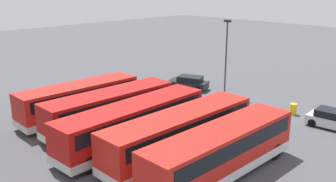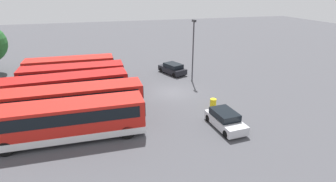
{
  "view_description": "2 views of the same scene",
  "coord_description": "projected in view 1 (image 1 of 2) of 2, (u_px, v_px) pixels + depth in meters",
  "views": [
    {
      "loc": [
        -18.68,
        26.41,
        10.99
      ],
      "look_at": [
        2.96,
        4.78,
        1.99
      ],
      "focal_mm": 39.8,
      "sensor_mm": 36.0,
      "label": 1
    },
    {
      "loc": [
        -25.82,
        8.03,
        10.82
      ],
      "look_at": [
        -2.17,
        1.16,
        1.14
      ],
      "focal_mm": 28.03,
      "sensor_mm": 36.0,
      "label": 2
    }
  ],
  "objects": [
    {
      "name": "car_small_green",
      "position": [
        189.0,
        83.0,
        39.42
      ],
      "size": [
        4.48,
        3.17,
        1.43
      ],
      "color": "black",
      "rests_on": "ground"
    },
    {
      "name": "bus_single_deck_second",
      "position": [
        181.0,
        132.0,
        24.05
      ],
      "size": [
        2.66,
        11.89,
        2.95
      ],
      "color": "red",
      "rests_on": "ground"
    },
    {
      "name": "car_hatchback_silver",
      "position": [
        334.0,
        120.0,
        28.89
      ],
      "size": [
        4.15,
        2.08,
        1.43
      ],
      "color": "silver",
      "rests_on": "ground"
    },
    {
      "name": "bus_single_deck_fourth",
      "position": [
        111.0,
        108.0,
        28.61
      ],
      "size": [
        2.72,
        10.96,
        2.95
      ],
      "color": "#B71411",
      "rests_on": "ground"
    },
    {
      "name": "bus_single_deck_fifth",
      "position": [
        79.0,
        100.0,
        30.76
      ],
      "size": [
        2.75,
        10.36,
        2.95
      ],
      "color": "red",
      "rests_on": "ground"
    },
    {
      "name": "bus_single_deck_near_end",
      "position": [
        222.0,
        150.0,
        21.52
      ],
      "size": [
        2.74,
        11.3,
        2.95
      ],
      "color": "red",
      "rests_on": "ground"
    },
    {
      "name": "ground_plane",
      "position": [
        228.0,
        108.0,
        33.69
      ],
      "size": [
        140.0,
        140.0,
        0.0
      ],
      "primitive_type": "plane",
      "color": "#47474C"
    },
    {
      "name": "waste_bin_yellow",
      "position": [
        293.0,
        109.0,
        31.96
      ],
      "size": [
        0.6,
        0.6,
        0.95
      ],
      "primitive_type": "cylinder",
      "color": "yellow",
      "rests_on": "ground"
    },
    {
      "name": "bus_single_deck_third",
      "position": [
        134.0,
        122.0,
        25.79
      ],
      "size": [
        3.08,
        12.16,
        2.95
      ],
      "color": "#B71411",
      "rests_on": "ground"
    },
    {
      "name": "lamp_post_tall",
      "position": [
        226.0,
        51.0,
        36.87
      ],
      "size": [
        0.7,
        0.3,
        7.46
      ],
      "color": "#38383D",
      "rests_on": "ground"
    }
  ]
}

